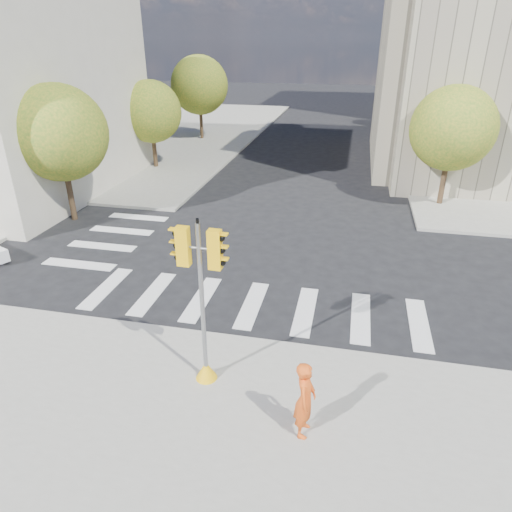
{
  "coord_description": "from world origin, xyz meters",
  "views": [
    {
      "loc": [
        2.83,
        -14.84,
        8.16
      ],
      "look_at": [
        0.15,
        -2.51,
        2.1
      ],
      "focal_mm": 32.0,
      "sensor_mm": 36.0,
      "label": 1
    }
  ],
  "objects_px": {
    "traffic_signal": "(203,317)",
    "photographer": "(305,399)",
    "lamp_near": "(452,107)",
    "lamp_far": "(424,85)"
  },
  "relations": [
    {
      "from": "traffic_signal",
      "to": "photographer",
      "type": "height_order",
      "value": "traffic_signal"
    },
    {
      "from": "traffic_signal",
      "to": "lamp_far",
      "type": "bearing_deg",
      "value": 77.77
    },
    {
      "from": "lamp_near",
      "to": "photographer",
      "type": "xyz_separation_m",
      "value": [
        -5.73,
        -21.24,
        -3.49
      ]
    },
    {
      "from": "lamp_near",
      "to": "traffic_signal",
      "type": "relative_size",
      "value": 1.83
    },
    {
      "from": "traffic_signal",
      "to": "photographer",
      "type": "xyz_separation_m",
      "value": [
        2.68,
        -1.26,
        -0.93
      ]
    },
    {
      "from": "lamp_far",
      "to": "lamp_near",
      "type": "bearing_deg",
      "value": -90.0
    },
    {
      "from": "photographer",
      "to": "lamp_near",
      "type": "bearing_deg",
      "value": -12.64
    },
    {
      "from": "lamp_near",
      "to": "lamp_far",
      "type": "relative_size",
      "value": 1.0
    },
    {
      "from": "lamp_far",
      "to": "traffic_signal",
      "type": "distance_m",
      "value": 35.1
    },
    {
      "from": "traffic_signal",
      "to": "photographer",
      "type": "distance_m",
      "value": 3.1
    }
  ]
}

